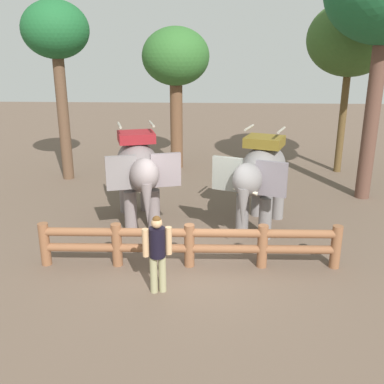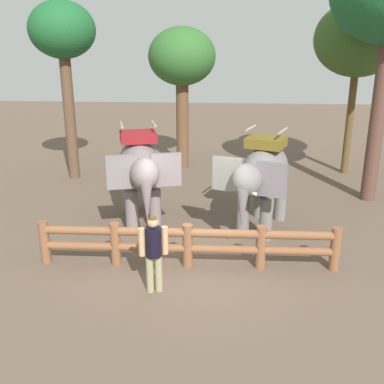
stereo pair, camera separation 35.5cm
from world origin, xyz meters
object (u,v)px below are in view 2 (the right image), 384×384
at_px(elephant_center, 262,175).
at_px(tree_back_center, 63,36).
at_px(tourist_woman_in_black, 154,248).
at_px(log_fence, 188,242).
at_px(tree_far_right, 182,60).
at_px(elephant_near_left, 140,169).
at_px(tree_far_left, 359,40).

xyz_separation_m(elephant_center, tree_back_center, (-6.93, 4.67, 3.65)).
bearing_deg(elephant_center, tourist_woman_in_black, -124.87).
bearing_deg(tourist_woman_in_black, log_fence, 63.18).
height_order(tourist_woman_in_black, tree_far_right, tree_far_right).
relative_size(elephant_near_left, tree_far_left, 0.53).
distance_m(log_fence, tree_far_right, 9.64).
bearing_deg(tree_far_right, log_fence, -83.60).
bearing_deg(tree_far_right, tourist_woman_in_black, -87.77).
relative_size(elephant_center, tree_far_right, 0.60).
distance_m(elephant_near_left, tree_back_center, 6.68).
xyz_separation_m(elephant_center, tourist_woman_in_black, (-2.44, -3.51, -0.61)).
xyz_separation_m(tourist_woman_in_black, tree_far_left, (6.25, 9.65, 4.14)).
xyz_separation_m(elephant_near_left, tree_back_center, (-3.51, 4.38, 3.63)).
bearing_deg(tree_back_center, tourist_woman_in_black, -61.23).
relative_size(log_fence, elephant_center, 2.07).
height_order(elephant_near_left, elephant_center, elephant_near_left).
bearing_deg(tourist_woman_in_black, elephant_near_left, 104.54).
distance_m(log_fence, tourist_woman_in_black, 1.39).
xyz_separation_m(log_fence, tourist_woman_in_black, (-0.60, -1.19, 0.40)).
xyz_separation_m(log_fence, elephant_near_left, (-1.58, 2.61, 1.02)).
bearing_deg(tree_far_left, elephant_center, -121.83).
height_order(log_fence, elephant_near_left, elephant_near_left).
relative_size(tourist_woman_in_black, tree_far_left, 0.26).
xyz_separation_m(tree_far_left, tree_back_center, (-10.74, -1.47, 0.12)).
height_order(log_fence, tourist_woman_in_black, tourist_woman_in_black).
xyz_separation_m(tourist_woman_in_black, tree_back_center, (-4.49, 8.17, 4.26)).
height_order(elephant_center, tree_far_left, tree_far_left).
bearing_deg(elephant_center, tree_back_center, 146.05).
distance_m(tree_far_left, tree_back_center, 10.84).
bearing_deg(tree_far_right, elephant_near_left, -95.46).
relative_size(log_fence, tourist_woman_in_black, 4.08).
relative_size(elephant_center, tourist_woman_in_black, 1.97).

